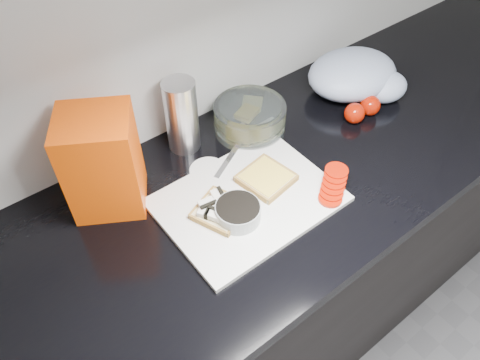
% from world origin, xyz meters
% --- Properties ---
extents(base_cabinet, '(3.50, 0.60, 0.86)m').
position_xyz_m(base_cabinet, '(0.00, 1.20, 0.43)').
color(base_cabinet, black).
rests_on(base_cabinet, ground).
extents(countertop, '(3.50, 0.64, 0.04)m').
position_xyz_m(countertop, '(0.00, 1.20, 0.88)').
color(countertop, black).
rests_on(countertop, base_cabinet).
extents(cutting_board, '(0.40, 0.30, 0.01)m').
position_xyz_m(cutting_board, '(-0.14, 1.17, 0.91)').
color(cutting_board, silver).
rests_on(cutting_board, countertop).
extents(bread_left, '(0.14, 0.14, 0.03)m').
position_xyz_m(bread_left, '(-0.22, 1.17, 0.92)').
color(bread_left, beige).
rests_on(bread_left, cutting_board).
extents(bread_right, '(0.13, 0.13, 0.02)m').
position_xyz_m(bread_right, '(-0.07, 1.19, 0.92)').
color(bread_right, beige).
rests_on(bread_right, cutting_board).
extents(tomato_slices, '(0.13, 0.11, 0.03)m').
position_xyz_m(tomato_slices, '(0.04, 1.07, 0.93)').
color(tomato_slices, '#9C1403').
rests_on(tomato_slices, cutting_board).
extents(knife, '(0.17, 0.10, 0.01)m').
position_xyz_m(knife, '(-0.06, 1.32, 0.91)').
color(knife, silver).
rests_on(knife, cutting_board).
extents(seed_tub, '(0.10, 0.10, 0.05)m').
position_xyz_m(seed_tub, '(-0.19, 1.14, 0.93)').
color(seed_tub, '#969B9B').
rests_on(seed_tub, countertop).
extents(tub_lid, '(0.10, 0.10, 0.01)m').
position_xyz_m(tub_lid, '(-0.15, 1.31, 0.90)').
color(tub_lid, silver).
rests_on(tub_lid, countertop).
extents(glass_bowl, '(0.19, 0.19, 0.08)m').
position_xyz_m(glass_bowl, '(0.03, 1.37, 0.94)').
color(glass_bowl, silver).
rests_on(glass_bowl, countertop).
extents(bread_bag, '(0.21, 0.20, 0.24)m').
position_xyz_m(bread_bag, '(-0.38, 1.37, 1.02)').
color(bread_bag, '#F95404').
rests_on(bread_bag, countertop).
extents(steel_canister, '(0.08, 0.08, 0.20)m').
position_xyz_m(steel_canister, '(-0.15, 1.42, 1.00)').
color(steel_canister, silver).
rests_on(steel_canister, countertop).
extents(grocery_bag, '(0.31, 0.28, 0.12)m').
position_xyz_m(grocery_bag, '(0.38, 1.31, 0.96)').
color(grocery_bag, '#A6B4CC').
rests_on(grocery_bag, countertop).
extents(whole_tomatoes, '(0.12, 0.06, 0.06)m').
position_xyz_m(whole_tomatoes, '(0.31, 1.22, 0.93)').
color(whole_tomatoes, '#9C1403').
rests_on(whole_tomatoes, countertop).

